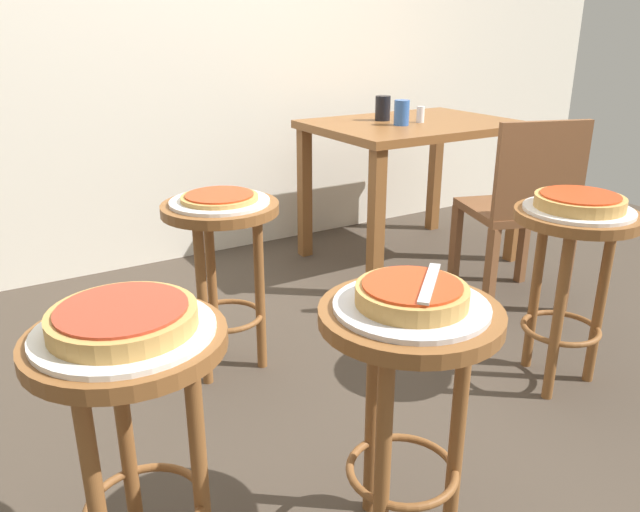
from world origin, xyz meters
The scene contains 19 objects.
ground_plane centered at (0.00, 0.00, 0.00)m, with size 6.00×6.00×0.00m, color #42382D.
stool_foreground centered at (-0.34, -0.61, 0.48)m, with size 0.40×0.40×0.64m.
serving_plate_foreground centered at (-0.34, -0.61, 0.64)m, with size 0.34×0.34×0.01m, color silver.
pizza_foreground centered at (-0.34, -0.61, 0.67)m, with size 0.24×0.24×0.05m.
stool_middle centered at (-0.90, -0.41, 0.48)m, with size 0.40×0.40×0.64m.
serving_plate_middle centered at (-0.90, -0.41, 0.64)m, with size 0.36×0.36×0.01m, color white.
pizza_middle centered at (-0.90, -0.41, 0.67)m, with size 0.29×0.29×0.05m.
stool_leftside centered at (0.60, -0.32, 0.48)m, with size 0.40×0.40×0.64m.
serving_plate_leftside centered at (0.60, -0.32, 0.64)m, with size 0.35×0.35×0.01m, color silver.
pizza_leftside centered at (0.60, -0.32, 0.67)m, with size 0.28×0.28×0.05m.
stool_rear centered at (-0.36, 0.38, 0.48)m, with size 0.40×0.40×0.64m.
serving_plate_rear centered at (-0.36, 0.38, 0.64)m, with size 0.34×0.34×0.01m, color silver.
pizza_rear centered at (-0.36, 0.38, 0.66)m, with size 0.26×0.26×0.02m.
dining_table centered at (0.95, 0.96, 0.63)m, with size 1.02×0.75×0.74m.
cup_near_edge centered at (0.82, 0.90, 0.80)m, with size 0.07×0.07×0.12m, color #3360B2.
cup_far_edge centered at (0.84, 1.08, 0.80)m, with size 0.08×0.08×0.12m, color black.
condiment_shaker centered at (0.96, 0.92, 0.78)m, with size 0.04×0.04×0.08m, color white.
wooden_chair centered at (0.96, 0.22, 0.47)m, with size 0.51×0.51×0.85m.
pizza_server_knife centered at (-0.31, -0.63, 0.70)m, with size 0.22×0.02×0.01m, color silver.
Camera 1 is at (-1.14, -1.56, 1.21)m, focal length 35.07 mm.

